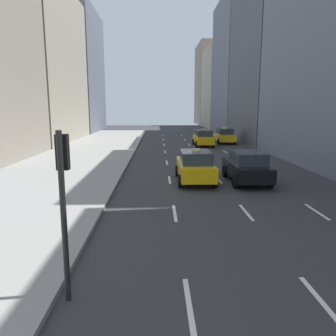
{
  "coord_description": "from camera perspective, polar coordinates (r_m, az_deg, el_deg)",
  "views": [
    {
      "loc": [
        -0.82,
        1.83,
        4.02
      ],
      "look_at": [
        -0.44,
        14.82,
        1.63
      ],
      "focal_mm": 35.0,
      "sensor_mm": 36.0,
      "label": 1
    }
  ],
  "objects": [
    {
      "name": "traffic_light_pole",
      "position": [
        6.96,
        -17.77,
        -3.47
      ],
      "size": [
        0.24,
        0.42,
        3.6
      ],
      "color": "black",
      "rests_on": "ground"
    },
    {
      "name": "lane_markings",
      "position": [
        21.82,
        7.36,
        -0.29
      ],
      "size": [
        5.72,
        56.0,
        0.01
      ],
      "color": "white",
      "rests_on": "ground"
    },
    {
      "name": "sidewalk_left",
      "position": [
        26.22,
        -15.31,
        1.37
      ],
      "size": [
        8.0,
        66.0,
        0.15
      ],
      "primitive_type": "cube",
      "color": "gray",
      "rests_on": "ground"
    },
    {
      "name": "taxi_third",
      "position": [
        18.05,
        4.76,
        0.35
      ],
      "size": [
        2.02,
        4.4,
        1.87
      ],
      "color": "yellow",
      "rests_on": "ground"
    },
    {
      "name": "sedan_black_near",
      "position": [
        18.37,
        13.55,
        0.24
      ],
      "size": [
        2.02,
        4.43,
        1.71
      ],
      "color": "black",
      "rests_on": "ground"
    },
    {
      "name": "building_row_right",
      "position": [
        45.24,
        15.59,
        18.17
      ],
      "size": [
        6.0,
        91.55,
        23.66
      ],
      "color": "slate",
      "rests_on": "ground"
    },
    {
      "name": "taxi_fourth",
      "position": [
        35.34,
        6.19,
        5.24
      ],
      "size": [
        2.02,
        4.4,
        1.87
      ],
      "color": "yellow",
      "rests_on": "ground"
    },
    {
      "name": "taxi_lead",
      "position": [
        38.43,
        9.8,
        5.56
      ],
      "size": [
        2.02,
        4.4,
        1.87
      ],
      "color": "yellow",
      "rests_on": "ground"
    }
  ]
}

